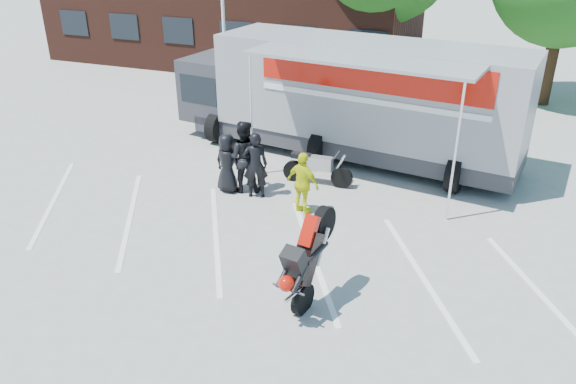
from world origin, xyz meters
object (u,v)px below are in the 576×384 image
Objects in this scene: spectator_leather_c at (243,157)px; spectator_hivis at (303,183)px; parked_motorcycle at (317,184)px; stunt_bike_rider at (319,293)px; spectator_leather_b at (255,165)px; spectator_leather_a at (227,163)px; transporter_truck at (348,154)px.

spectator_hivis is at bearing 140.26° from spectator_leather_c.
parked_motorcycle is 1.26× the size of spectator_hivis.
stunt_bike_rider reaches higher than parked_motorcycle.
spectator_leather_b reaches higher than spectator_hivis.
parked_motorcycle is at bearing 119.32° from stunt_bike_rider.
transporter_truck is at bearing -108.38° from spectator_leather_a.
transporter_truck is 5.32× the size of stunt_bike_rider.
parked_motorcycle is 1.02× the size of spectator_leather_c.
spectator_leather_c is at bearing -142.38° from spectator_leather_a.
spectator_leather_c reaches higher than spectator_leather_b.
parked_motorcycle is at bearing -87.38° from transporter_truck.
spectator_leather_a is (-2.10, -1.28, 0.81)m from parked_motorcycle.
spectator_hivis is at bearing 125.67° from stunt_bike_rider.
stunt_bike_rider is at bearing 150.60° from spectator_leather_a.
parked_motorcycle is 1.92m from spectator_hivis.
spectator_leather_c is at bearing -111.07° from transporter_truck.
spectator_leather_a is 1.01× the size of spectator_hivis.
spectator_leather_b is 1.12× the size of spectator_hivis.
spectator_hivis reaches higher than parked_motorcycle.
transporter_truck is at bearing -136.59° from spectator_leather_b.
stunt_bike_rider is at bearing -163.17° from parked_motorcycle.
spectator_hivis reaches higher than stunt_bike_rider.
spectator_leather_c reaches higher than stunt_bike_rider.
transporter_truck is 2.44m from parked_motorcycle.
stunt_bike_rider is at bearing 110.89° from spectator_leather_c.
spectator_leather_b is 0.49m from spectator_leather_c.
transporter_truck is 6.93× the size of spectator_hivis.
transporter_truck is 4.44m from spectator_leather_a.
parked_motorcycle is 1.13× the size of spectator_leather_b.
spectator_hivis is (-1.48, 3.07, 0.80)m from stunt_bike_rider.
stunt_bike_rider is 1.30× the size of spectator_hivis.
spectator_leather_c is (-1.71, -1.10, 0.98)m from parked_motorcycle.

